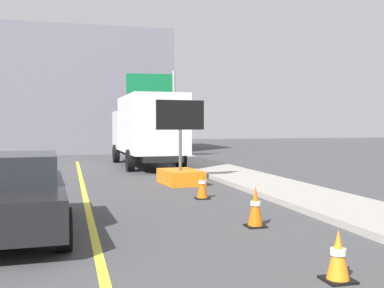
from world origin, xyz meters
The scene contains 9 objects.
lane_center_stripe centered at (0.00, 6.00, 0.00)m, with size 0.14×36.00×0.01m, color yellow.
arrow_board_trailer centered at (3.06, 13.76, 0.48)m, with size 1.60×1.88×2.70m.
box_truck centered at (3.05, 20.24, 1.74)m, with size 2.56×7.53×3.17m.
pickup_car centered at (-1.48, 7.95, 0.70)m, with size 2.24×4.52×1.38m.
highway_guide_sign centered at (4.65, 25.22, 3.42)m, with size 2.79×0.31×5.00m.
far_building_block centered at (-2.98, 33.97, 4.14)m, with size 18.83×8.93×8.29m, color slate.
traffic_cone_near_sign centered at (2.74, 4.22, 0.31)m, with size 0.36×0.36×0.63m.
traffic_cone_mid_lane centered at (2.94, 7.27, 0.38)m, with size 0.36×0.36×0.78m.
traffic_cone_far_lane centered at (2.90, 10.67, 0.38)m, with size 0.36×0.36×0.76m.
Camera 1 is at (-0.40, -0.67, 1.89)m, focal length 43.21 mm.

